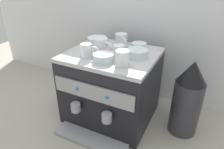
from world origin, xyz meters
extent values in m
plane|color=#9E998E|center=(0.00, 0.00, 0.00)|extent=(4.00, 4.00, 0.00)
cube|color=silver|center=(0.00, 0.36, 0.46)|extent=(2.80, 0.03, 0.93)
cube|color=black|center=(0.00, 0.00, 0.21)|extent=(0.53, 0.46, 0.43)
cube|color=#B7B7BC|center=(0.00, 0.00, 0.44)|extent=(0.53, 0.46, 0.02)
cube|color=#939399|center=(0.00, -0.24, 0.31)|extent=(0.49, 0.01, 0.09)
cylinder|color=#1E7AB7|center=(-0.09, -0.24, 0.31)|extent=(0.02, 0.01, 0.02)
cylinder|color=#1E7AB7|center=(0.09, -0.24, 0.31)|extent=(0.02, 0.01, 0.02)
cube|color=#939399|center=(0.00, -0.28, 0.01)|extent=(0.45, 0.12, 0.02)
cylinder|color=#939399|center=(-0.10, -0.26, 0.19)|extent=(0.06, 0.06, 0.05)
cylinder|color=#939399|center=(0.10, -0.26, 0.19)|extent=(0.06, 0.06, 0.05)
cylinder|color=white|center=(-0.01, 0.16, 0.49)|extent=(0.08, 0.08, 0.07)
torus|color=white|center=(0.02, 0.12, 0.49)|extent=(0.05, 0.05, 0.06)
cylinder|color=white|center=(0.05, -0.02, 0.48)|extent=(0.07, 0.07, 0.06)
torus|color=white|center=(0.08, 0.02, 0.48)|extent=(0.04, 0.04, 0.05)
cylinder|color=white|center=(-0.10, -0.12, 0.49)|extent=(0.06, 0.06, 0.08)
torus|color=white|center=(-0.06, -0.11, 0.49)|extent=(0.06, 0.03, 0.06)
cylinder|color=white|center=(0.12, -0.13, 0.49)|extent=(0.07, 0.07, 0.08)
torus|color=white|center=(0.11, -0.09, 0.49)|extent=(0.03, 0.06, 0.06)
cylinder|color=white|center=(-0.07, 0.00, 0.49)|extent=(0.08, 0.08, 0.08)
torus|color=white|center=(-0.02, -0.01, 0.49)|extent=(0.06, 0.03, 0.06)
cylinder|color=silver|center=(0.15, 0.01, 0.47)|extent=(0.12, 0.12, 0.04)
cylinder|color=silver|center=(0.15, 0.01, 0.45)|extent=(0.07, 0.07, 0.01)
cylinder|color=silver|center=(0.01, -0.13, 0.47)|extent=(0.11, 0.11, 0.04)
cylinder|color=silver|center=(0.01, -0.13, 0.45)|extent=(0.06, 0.06, 0.01)
cylinder|color=silver|center=(0.12, 0.14, 0.47)|extent=(0.09, 0.09, 0.04)
cylinder|color=silver|center=(0.12, 0.14, 0.45)|extent=(0.05, 0.05, 0.01)
cylinder|color=silver|center=(-0.17, 0.11, 0.47)|extent=(0.13, 0.13, 0.04)
cylinder|color=silver|center=(-0.17, 0.11, 0.45)|extent=(0.07, 0.07, 0.01)
cylinder|color=#333338|center=(0.46, 0.05, 0.17)|extent=(0.17, 0.17, 0.34)
cone|color=black|center=(0.46, 0.05, 0.40)|extent=(0.16, 0.16, 0.13)
cylinder|color=#B7B7BC|center=(-0.43, 0.00, 0.07)|extent=(0.09, 0.09, 0.13)
camera|label=1|loc=(0.50, -0.99, 0.89)|focal=32.02mm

